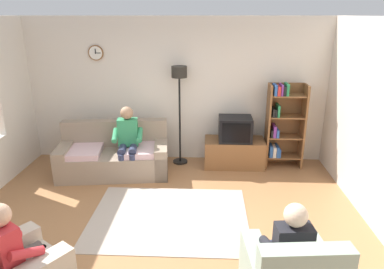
{
  "coord_description": "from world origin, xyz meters",
  "views": [
    {
      "loc": [
        0.59,
        -3.87,
        2.73
      ],
      "look_at": [
        0.36,
        1.03,
        1.03
      ],
      "focal_mm": 32.7,
      "sensor_mm": 36.0,
      "label": 1
    }
  ],
  "objects": [
    {
      "name": "tv",
      "position": [
        1.1,
        2.23,
        0.74
      ],
      "size": [
        0.6,
        0.49,
        0.44
      ],
      "color": "black",
      "rests_on": "tv_stand"
    },
    {
      "name": "ground_plane",
      "position": [
        0.0,
        0.0,
        0.0
      ],
      "size": [
        12.0,
        12.0,
        0.0
      ],
      "primitive_type": "plane",
      "color": "#9E6B42"
    },
    {
      "name": "bookshelf",
      "position": [
        1.96,
        2.32,
        0.81
      ],
      "size": [
        0.68,
        0.36,
        1.57
      ],
      "color": "brown",
      "rests_on": "ground_plane"
    },
    {
      "name": "tv_stand",
      "position": [
        1.1,
        2.25,
        0.26
      ],
      "size": [
        1.1,
        0.56,
        0.52
      ],
      "color": "brown",
      "rests_on": "ground_plane"
    },
    {
      "name": "area_rug",
      "position": [
        0.07,
        0.39,
        0.01
      ],
      "size": [
        2.2,
        1.7,
        0.01
      ],
      "primitive_type": "cube",
      "color": "#AD9E8E",
      "rests_on": "ground_plane"
    },
    {
      "name": "couch",
      "position": [
        -1.07,
        1.83,
        0.31
      ],
      "size": [
        1.99,
        1.1,
        0.9
      ],
      "color": "gray",
      "rests_on": "ground_plane"
    },
    {
      "name": "person_in_left_armchair",
      "position": [
        -1.23,
        -1.15,
        0.6
      ],
      "size": [
        0.61,
        0.64,
        1.12
      ],
      "color": "red",
      "rests_on": "ground_plane"
    },
    {
      "name": "person_on_couch",
      "position": [
        -0.78,
        1.72,
        0.7
      ],
      "size": [
        0.55,
        0.57,
        1.24
      ],
      "color": "#338C59",
      "rests_on": "ground_plane"
    },
    {
      "name": "back_wall_assembly",
      "position": [
        -0.0,
        2.66,
        1.35
      ],
      "size": [
        6.2,
        0.17,
        2.7
      ],
      "color": "silver",
      "rests_on": "ground_plane"
    },
    {
      "name": "person_in_right_armchair",
      "position": [
        1.39,
        -1.01,
        0.6
      ],
      "size": [
        0.54,
        0.56,
        1.12
      ],
      "color": "black",
      "rests_on": "ground_plane"
    },
    {
      "name": "floor_lamp",
      "position": [
        0.07,
        2.35,
        1.45
      ],
      "size": [
        0.28,
        0.28,
        1.85
      ],
      "color": "black",
      "rests_on": "ground_plane"
    }
  ]
}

